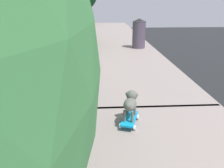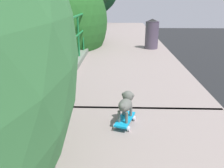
% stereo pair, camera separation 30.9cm
% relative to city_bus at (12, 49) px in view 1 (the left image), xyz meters
% --- Properties ---
extents(overpass_deck, '(2.67, 28.73, 0.36)m').
position_rel_city_bus_xyz_m(overpass_deck, '(10.01, -23.94, 3.41)').
color(overpass_deck, gray).
rests_on(overpass_deck, bridge_pier).
extents(green_railing, '(0.20, 27.29, 1.17)m').
position_rel_city_bus_xyz_m(green_railing, '(8.72, -23.94, 3.84)').
color(green_railing, gray).
rests_on(green_railing, overpass_deck).
extents(city_bus, '(2.70, 11.21, 3.39)m').
position_rel_city_bus_xyz_m(city_bus, '(0.00, 0.00, 0.00)').
color(city_bus, beige).
rests_on(city_bus, ground).
extents(roadside_tree_mid, '(4.70, 4.70, 8.40)m').
position_rel_city_bus_xyz_m(roadside_tree_mid, '(6.99, -17.82, 4.35)').
color(roadside_tree_mid, '#4C4122').
rests_on(roadside_tree_mid, ground).
extents(toy_skateboard, '(0.30, 0.46, 0.09)m').
position_rel_city_bus_xyz_m(toy_skateboard, '(9.86, -23.42, 3.65)').
color(toy_skateboard, '#1097D1').
rests_on(toy_skateboard, overpass_deck).
extents(small_dog, '(0.24, 0.38, 0.34)m').
position_rel_city_bus_xyz_m(small_dog, '(9.87, -23.40, 3.88)').
color(small_dog, '#5F615A').
rests_on(small_dog, toy_skateboard).
extents(litter_bin, '(0.43, 0.43, 0.95)m').
position_rel_city_bus_xyz_m(litter_bin, '(10.81, -18.42, 4.07)').
color(litter_bin, '#53465B').
rests_on(litter_bin, overpass_deck).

